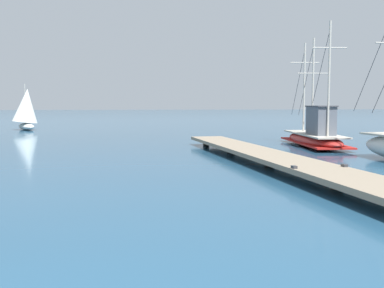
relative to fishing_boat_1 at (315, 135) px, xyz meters
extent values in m
cube|color=gray|center=(-5.11, -7.00, -0.26)|extent=(2.69, 18.96, 0.16)
cylinder|color=#3D3023|center=(-4.89, -11.71, -0.49)|extent=(0.36, 0.36, 0.29)
cylinder|color=#3D3023|center=(-5.11, -7.00, -0.49)|extent=(0.36, 0.36, 0.29)
cylinder|color=#3D3023|center=(-5.34, -2.28, -0.49)|extent=(0.36, 0.36, 0.29)
cylinder|color=#3D3023|center=(-5.56, 2.44, -0.49)|extent=(0.36, 0.36, 0.29)
cube|color=#333338|center=(-5.74, -10.81, -0.14)|extent=(0.13, 0.21, 0.08)
cube|color=#333338|center=(-4.14, -10.73, -0.14)|extent=(0.13, 0.21, 0.08)
ellipsoid|color=#AD2823|center=(0.03, 0.22, -0.28)|extent=(2.88, 7.59, 0.70)
cube|color=#B2AD9E|center=(0.03, 0.22, 0.03)|extent=(2.56, 6.82, 0.08)
cube|color=#B21E19|center=(0.03, 0.22, -0.44)|extent=(2.88, 7.44, 0.08)
cube|color=#565B66|center=(-0.12, -0.88, 0.80)|extent=(1.24, 2.23, 1.46)
cube|color=#3D3D42|center=(-0.12, -0.88, 1.56)|extent=(1.34, 2.41, 0.06)
cylinder|color=#B2ADA3|center=(0.08, 0.59, 2.68)|extent=(0.11, 0.11, 5.22)
cylinder|color=#B2ADA3|center=(0.08, 0.59, 3.36)|extent=(1.71, 0.29, 0.06)
cylinder|color=#333338|center=(0.27, 1.99, 2.94)|extent=(0.39, 2.69, 3.86)
cylinder|color=#B2ADA3|center=(0.30, 2.24, 2.66)|extent=(0.11, 0.11, 5.18)
cylinder|color=#B2ADA3|center=(0.30, 2.24, 4.10)|extent=(1.71, 0.29, 0.06)
cylinder|color=#333338|center=(0.49, 3.63, 2.92)|extent=(0.39, 2.67, 3.83)
cylinder|color=#B2ADA3|center=(-0.27, -1.98, 2.91)|extent=(0.11, 0.11, 5.68)
cylinder|color=#B2ADA3|center=(-0.27, -1.98, 4.44)|extent=(1.71, 0.29, 0.06)
cylinder|color=#333338|center=(-0.06, -0.46, 3.19)|extent=(0.42, 2.93, 4.20)
cylinder|color=#333338|center=(0.51, -4.34, 3.23)|extent=(0.04, 2.64, 3.76)
ellipsoid|color=silver|center=(-18.67, 19.86, -0.33)|extent=(2.59, 4.48, 0.60)
cylinder|color=#B2ADA3|center=(-18.71, 19.95, 1.75)|extent=(0.08, 0.08, 3.56)
cone|color=silver|center=(-18.58, 19.62, 1.57)|extent=(3.11, 2.93, 3.24)
camera|label=1|loc=(-10.82, -22.84, 1.64)|focal=41.93mm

